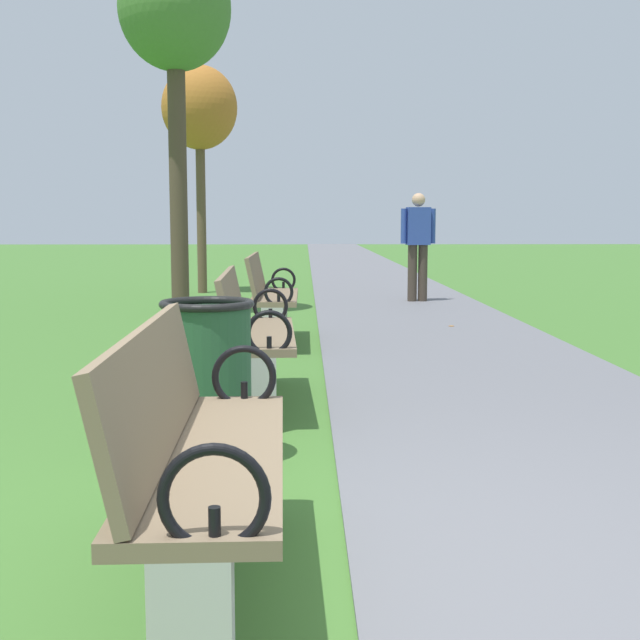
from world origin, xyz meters
TOP-DOWN VIEW (x-y plane):
  - ground_plane at (0.00, 0.00)m, footprint 80.00×80.00m
  - paved_walkway at (1.24, 18.00)m, footprint 2.47×44.00m
  - park_bench_1 at (-0.50, -0.12)m, footprint 0.51×1.61m
  - park_bench_2 at (-0.50, 2.75)m, footprint 0.53×1.62m
  - park_bench_3 at (-0.50, 5.52)m, footprint 0.48×1.60m
  - tree_1 at (-1.80, 8.19)m, footprint 1.43×1.43m
  - tree_2 at (-1.91, 11.46)m, footprint 1.26×1.26m
  - pedestrian_walking at (1.55, 9.72)m, footprint 0.53×0.25m
  - trash_bin at (-0.65, 1.40)m, footprint 0.48×0.48m
  - scattered_leaves at (-0.16, 2.00)m, footprint 4.68×8.43m

SIDE VIEW (x-z plane):
  - ground_plane at x=0.00m, z-range 0.00..0.00m
  - scattered_leaves at x=-0.16m, z-range 0.00..0.02m
  - paved_walkway at x=1.24m, z-range 0.00..0.02m
  - trash_bin at x=-0.65m, z-range 0.00..0.84m
  - park_bench_1 at x=-0.50m, z-range 0.04..0.93m
  - park_bench_2 at x=-0.50m, z-range 0.04..0.93m
  - park_bench_3 at x=-0.50m, z-range 0.04..0.93m
  - pedestrian_walking at x=1.55m, z-range 0.12..1.74m
  - tree_2 at x=-1.91m, z-range 1.16..4.96m
  - tree_1 at x=-1.80m, z-range 1.45..6.15m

